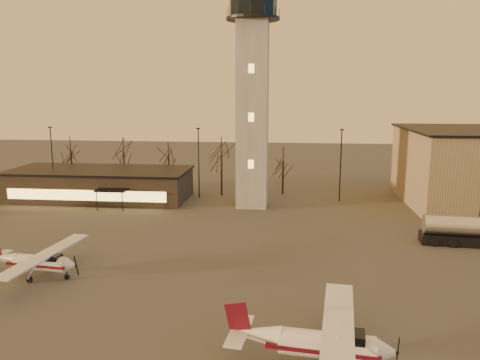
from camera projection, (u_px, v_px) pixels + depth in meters
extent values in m
plane|color=#3B3937|center=(219.00, 305.00, 33.82)|extent=(220.00, 220.00, 0.00)
cube|color=gray|center=(252.00, 116.00, 60.89)|extent=(4.00, 4.00, 24.00)
cylinder|color=black|center=(253.00, 19.00, 58.63)|extent=(6.80, 6.80, 0.30)
cylinder|color=black|center=(253.00, 3.00, 58.29)|extent=(6.00, 6.00, 3.40)
cube|color=black|center=(100.00, 185.00, 66.97)|extent=(25.00, 10.00, 4.00)
cube|color=black|center=(99.00, 170.00, 66.57)|extent=(25.40, 10.40, 0.30)
cube|color=#EEBD53|center=(85.00, 195.00, 62.14)|extent=(22.00, 0.08, 1.40)
cube|color=black|center=(111.00, 190.00, 60.59)|extent=(4.00, 2.00, 0.20)
cylinder|color=black|center=(53.00, 161.00, 69.19)|extent=(0.16, 0.16, 10.00)
cube|color=black|center=(50.00, 127.00, 68.25)|extent=(0.50, 0.25, 0.18)
cylinder|color=black|center=(199.00, 164.00, 66.93)|extent=(0.16, 0.16, 10.00)
cube|color=black|center=(198.00, 128.00, 65.99)|extent=(0.50, 0.25, 0.18)
cylinder|color=black|center=(340.00, 166.00, 64.87)|extent=(0.16, 0.16, 10.00)
cube|color=black|center=(342.00, 130.00, 63.93)|extent=(0.50, 0.25, 0.18)
cylinder|color=black|center=(72.00, 169.00, 75.45)|extent=(0.28, 0.28, 5.74)
cylinder|color=black|center=(169.00, 172.00, 73.85)|extent=(0.28, 0.28, 5.25)
cylinder|color=black|center=(222.00, 175.00, 68.93)|extent=(0.28, 0.28, 6.16)
cylinder|color=black|center=(283.00, 178.00, 70.07)|extent=(0.28, 0.28, 4.97)
cylinder|color=black|center=(124.00, 168.00, 76.59)|extent=(0.28, 0.28, 5.60)
cylinder|color=white|center=(327.00, 345.00, 25.76)|extent=(5.40, 2.07, 1.49)
cone|color=white|center=(385.00, 352.00, 25.10)|extent=(1.18, 1.53, 1.42)
cone|color=white|center=(257.00, 334.00, 26.55)|extent=(2.87, 1.56, 1.26)
cube|color=black|center=(349.00, 339.00, 25.42)|extent=(1.84, 1.39, 0.80)
cube|color=#4F0B1A|center=(323.00, 346.00, 25.82)|extent=(6.32, 2.22, 0.25)
cube|color=white|center=(338.00, 331.00, 25.47)|extent=(3.12, 12.71, 0.16)
cube|color=white|center=(240.00, 331.00, 26.75)|extent=(1.45, 3.87, 0.09)
cube|color=#4F0B1A|center=(238.00, 317.00, 26.62)|extent=(1.59, 0.27, 1.94)
cylinder|color=silver|center=(41.00, 263.00, 38.64)|extent=(4.67, 1.77, 1.29)
cone|color=silver|center=(70.00, 265.00, 38.09)|extent=(1.02, 1.32, 1.23)
cone|color=silver|center=(5.00, 258.00, 39.31)|extent=(2.48, 1.34, 1.09)
cube|color=black|center=(51.00, 259.00, 38.35)|extent=(1.59, 1.19, 0.69)
cube|color=#4E0B0D|center=(39.00, 263.00, 38.69)|extent=(5.46, 1.89, 0.22)
cube|color=silver|center=(46.00, 255.00, 38.39)|extent=(2.65, 10.99, 0.14)
cube|color=black|center=(462.00, 240.00, 47.06)|extent=(8.14, 2.92, 1.03)
cylinder|color=silver|center=(451.00, 225.00, 47.00)|extent=(5.40, 2.41, 1.97)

